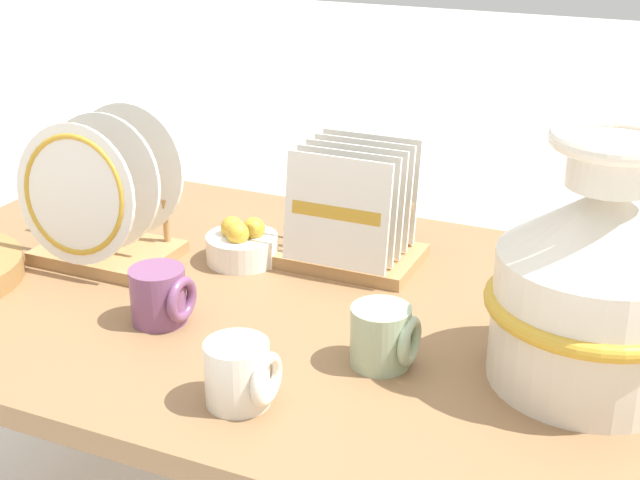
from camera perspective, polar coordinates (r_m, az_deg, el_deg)
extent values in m
cube|color=olive|center=(1.40, 0.00, -4.81)|extent=(1.52, 0.84, 0.03)
cylinder|color=olive|center=(2.15, -13.42, -3.91)|extent=(0.06, 0.06, 0.56)
cylinder|color=silver|center=(1.21, 17.01, -4.82)|extent=(0.26, 0.26, 0.18)
cone|color=silver|center=(1.16, 17.78, 1.16)|extent=(0.26, 0.26, 0.09)
cylinder|color=silver|center=(1.13, 18.23, 4.68)|extent=(0.11, 0.11, 0.06)
torus|color=silver|center=(1.12, 18.42, 6.11)|extent=(0.16, 0.16, 0.02)
torus|color=gold|center=(1.20, 17.13, -3.90)|extent=(0.28, 0.28, 0.02)
cube|color=tan|center=(1.59, -13.38, -0.79)|extent=(0.23, 0.16, 0.02)
cylinder|color=tan|center=(1.67, -14.42, 2.06)|extent=(0.01, 0.01, 0.08)
cylinder|color=tan|center=(1.58, -9.82, 1.25)|extent=(0.01, 0.01, 0.08)
cylinder|color=white|center=(1.49, -15.45, 2.81)|extent=(0.23, 0.04, 0.23)
torus|color=gold|center=(1.49, -15.49, 2.80)|extent=(0.20, 0.04, 0.20)
cylinder|color=white|center=(1.54, -13.82, 3.65)|extent=(0.23, 0.04, 0.23)
cylinder|color=white|center=(1.60, -12.29, 4.43)|extent=(0.23, 0.04, 0.23)
cube|color=tan|center=(1.53, 2.07, -1.04)|extent=(0.23, 0.16, 0.02)
cylinder|color=tan|center=(1.60, 0.32, 1.94)|extent=(0.01, 0.01, 0.08)
cylinder|color=tan|center=(1.55, 5.75, 1.06)|extent=(0.01, 0.01, 0.08)
cube|color=white|center=(1.43, 1.06, 1.77)|extent=(0.18, 0.03, 0.18)
cube|color=white|center=(1.46, 1.60, 2.22)|extent=(0.18, 0.03, 0.18)
cube|color=white|center=(1.50, 2.13, 2.66)|extent=(0.18, 0.03, 0.18)
cube|color=white|center=(1.53, 2.63, 3.08)|extent=(0.18, 0.03, 0.18)
cube|color=white|center=(1.56, 3.11, 3.48)|extent=(0.18, 0.03, 0.18)
cube|color=gold|center=(1.43, 1.03, 1.75)|extent=(0.15, 0.01, 0.02)
cylinder|color=silver|center=(1.14, -5.32, -8.49)|extent=(0.08, 0.08, 0.09)
torus|color=silver|center=(1.12, -3.44, -8.89)|extent=(0.01, 0.07, 0.07)
cylinder|color=#7A4770|center=(1.35, -10.32, -3.50)|extent=(0.08, 0.08, 0.09)
torus|color=#7A4770|center=(1.33, -8.83, -3.78)|extent=(0.01, 0.07, 0.07)
cylinder|color=#9EB28E|center=(1.22, 3.89, -6.16)|extent=(0.08, 0.08, 0.09)
torus|color=#9EB28E|center=(1.21, 5.75, -6.46)|extent=(0.01, 0.07, 0.07)
cylinder|color=white|center=(1.54, -5.00, -0.53)|extent=(0.12, 0.12, 0.05)
sphere|color=gold|center=(1.53, -5.65, 0.79)|extent=(0.04, 0.04, 0.04)
sphere|color=gold|center=(1.53, -4.27, 0.73)|extent=(0.04, 0.04, 0.04)
sphere|color=gold|center=(1.51, -5.28, 0.42)|extent=(0.04, 0.04, 0.04)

